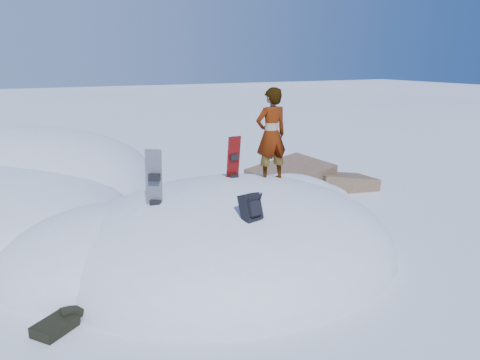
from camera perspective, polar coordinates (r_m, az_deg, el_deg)
name	(u,v)px	position (r m, az deg, el deg)	size (l,w,h in m)	color
ground	(231,253)	(9.65, -1.13, -8.94)	(120.00, 120.00, 0.00)	white
snow_mound	(218,251)	(9.78, -2.66, -8.62)	(8.00, 6.00, 3.00)	silver
rock_outcrop	(301,193)	(13.86, 7.44, -1.59)	(4.68, 4.41, 1.68)	brown
snowboard_red	(233,169)	(9.63, -0.86, 1.31)	(0.27, 0.24, 1.43)	#A90C09
snowboard_dark	(154,193)	(8.50, -10.40, -1.57)	(0.31, 0.31, 1.61)	black
backpack	(251,207)	(7.73, 1.36, -3.32)	(0.37, 0.43, 0.52)	black
gear_pile	(58,324)	(7.62, -21.34, -16.02)	(0.78, 0.68, 0.21)	black
person	(271,135)	(9.77, 3.82, 5.50)	(0.71, 0.47, 1.96)	slate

